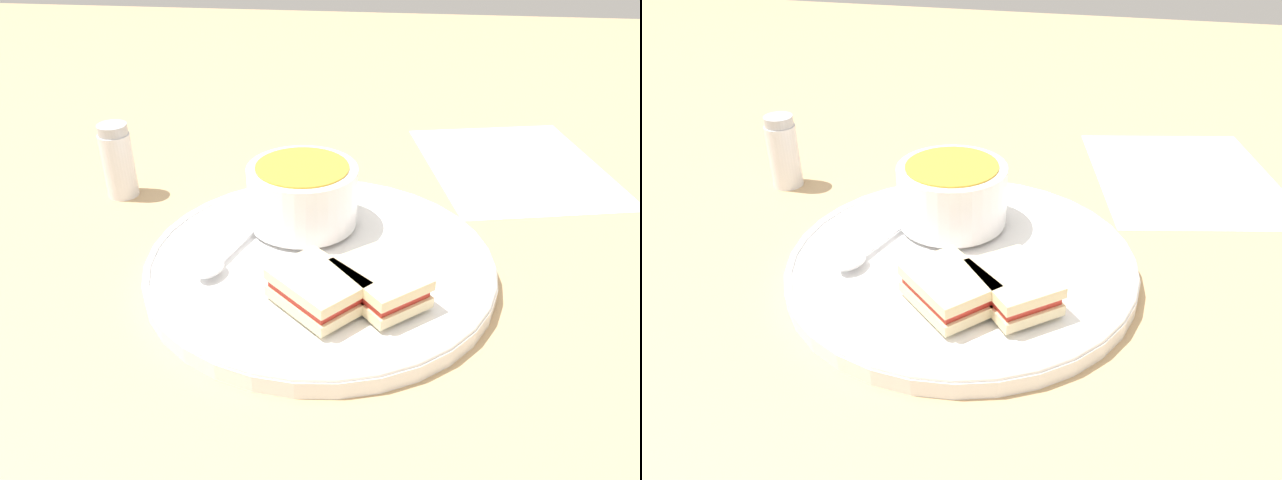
# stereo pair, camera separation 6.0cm
# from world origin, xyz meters

# --- Properties ---
(ground_plane) EXTENTS (2.40, 2.40, 0.00)m
(ground_plane) POSITION_xyz_m (0.00, 0.00, 0.00)
(ground_plane) COLOR tan
(plate) EXTENTS (0.34, 0.34, 0.02)m
(plate) POSITION_xyz_m (0.00, 0.00, 0.01)
(plate) COLOR white
(plate) RESTS_ON ground_plane
(soup_bowl) EXTENTS (0.11, 0.11, 0.06)m
(soup_bowl) POSITION_xyz_m (0.03, -0.06, 0.05)
(soup_bowl) COLOR white
(soup_bowl) RESTS_ON plate
(spoon) EXTENTS (0.05, 0.13, 0.01)m
(spoon) POSITION_xyz_m (0.10, 0.03, 0.02)
(spoon) COLOR silver
(spoon) RESTS_ON plate
(sandwich_half_near) EXTENTS (0.10, 0.09, 0.03)m
(sandwich_half_near) POSITION_xyz_m (-0.01, 0.07, 0.03)
(sandwich_half_near) COLOR beige
(sandwich_half_near) RESTS_ON plate
(sandwich_half_far) EXTENTS (0.09, 0.10, 0.03)m
(sandwich_half_far) POSITION_xyz_m (-0.06, 0.06, 0.03)
(sandwich_half_far) COLOR beige
(sandwich_half_far) RESTS_ON plate
(salt_shaker) EXTENTS (0.04, 0.04, 0.09)m
(salt_shaker) POSITION_xyz_m (0.26, -0.14, 0.04)
(salt_shaker) COLOR silver
(salt_shaker) RESTS_ON ground_plane
(menu_sheet) EXTENTS (0.28, 0.31, 0.00)m
(menu_sheet) POSITION_xyz_m (-0.23, -0.27, 0.00)
(menu_sheet) COLOR white
(menu_sheet) RESTS_ON ground_plane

